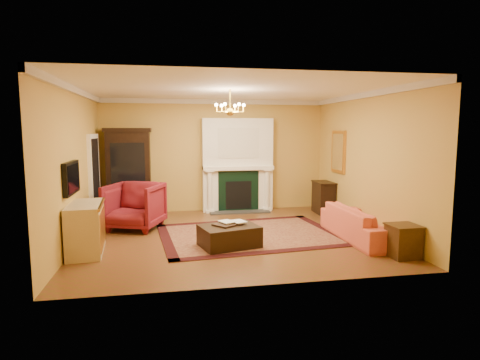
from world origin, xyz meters
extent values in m
cube|color=brown|center=(0.00, 0.00, -0.01)|extent=(6.00, 5.50, 0.02)
cube|color=white|center=(0.00, 0.00, 3.01)|extent=(6.00, 5.50, 0.02)
cube|color=gold|center=(0.00, 2.76, 1.50)|extent=(6.00, 0.02, 3.00)
cube|color=gold|center=(0.00, -2.76, 1.50)|extent=(6.00, 0.02, 3.00)
cube|color=gold|center=(-3.01, 0.00, 1.50)|extent=(0.02, 5.50, 3.00)
cube|color=gold|center=(3.01, 0.00, 1.50)|extent=(0.02, 5.50, 3.00)
cube|color=white|center=(0.60, 2.59, 1.25)|extent=(1.90, 0.32, 2.50)
cube|color=silver|center=(0.60, 2.42, 1.85)|extent=(1.10, 0.01, 0.80)
cube|color=#0D301F|center=(0.60, 2.42, 0.55)|extent=(1.10, 0.02, 1.10)
cube|color=black|center=(0.60, 2.42, 0.45)|extent=(0.70, 0.02, 0.75)
cube|color=#333333|center=(0.60, 2.30, 0.02)|extent=(1.60, 0.50, 0.04)
cube|color=white|center=(0.60, 2.53, 1.18)|extent=(1.90, 0.44, 0.10)
cylinder|color=white|center=(-0.18, 2.41, 0.59)|extent=(0.14, 0.14, 1.18)
cylinder|color=white|center=(1.38, 2.41, 0.59)|extent=(0.14, 0.14, 1.18)
cube|color=silver|center=(0.00, 2.71, 2.94)|extent=(6.00, 0.08, 0.12)
cube|color=silver|center=(-2.96, 0.00, 2.94)|extent=(0.08, 5.50, 0.12)
cube|color=silver|center=(2.96, 0.00, 2.94)|extent=(0.08, 5.50, 0.12)
cube|color=white|center=(-2.96, 1.70, 1.05)|extent=(0.08, 1.05, 2.10)
cube|color=black|center=(-2.92, 1.70, 1.02)|extent=(0.02, 0.85, 1.95)
cube|color=black|center=(-2.95, -0.60, 1.35)|extent=(0.08, 0.95, 0.58)
cube|color=black|center=(-2.90, -0.60, 1.35)|extent=(0.01, 0.85, 0.48)
cube|color=gold|center=(2.97, 1.40, 1.65)|extent=(0.05, 0.76, 1.05)
cube|color=white|center=(2.94, 1.40, 1.65)|extent=(0.01, 0.62, 0.90)
cylinder|color=gold|center=(0.00, 0.00, 2.80)|extent=(0.03, 0.03, 0.40)
sphere|color=gold|center=(0.00, 0.00, 2.55)|extent=(0.16, 0.16, 0.16)
sphere|color=#FFE5B2|center=(0.28, 0.00, 2.69)|extent=(0.07, 0.07, 0.07)
sphere|color=#FFE5B2|center=(0.14, 0.24, 2.69)|extent=(0.07, 0.07, 0.07)
sphere|color=#FFE5B2|center=(-0.14, 0.24, 2.69)|extent=(0.07, 0.07, 0.07)
sphere|color=#FFE5B2|center=(-0.28, 0.00, 2.69)|extent=(0.07, 0.07, 0.07)
sphere|color=#FFE5B2|center=(-0.14, -0.24, 2.69)|extent=(0.07, 0.07, 0.07)
sphere|color=#FFE5B2|center=(0.14, -0.24, 2.69)|extent=(0.07, 0.07, 0.07)
cube|color=#4C1012|center=(0.41, -0.01, 0.01)|extent=(3.93, 3.11, 0.01)
cube|color=black|center=(-2.24, 2.49, 1.07)|extent=(1.08, 0.49, 2.14)
imported|color=maroon|center=(-2.00, 0.95, 0.57)|extent=(1.39, 1.35, 1.13)
cylinder|color=black|center=(-2.52, 1.51, 0.02)|extent=(0.26, 0.26, 0.04)
cylinder|color=black|center=(-2.52, 1.51, 0.34)|extent=(0.06, 0.06, 0.60)
cylinder|color=white|center=(-2.52, 1.51, 0.65)|extent=(0.37, 0.37, 0.03)
cube|color=#C7B792|center=(-2.73, -0.69, 0.45)|extent=(0.66, 1.24, 0.89)
imported|color=#E15747|center=(2.56, -0.74, 0.43)|extent=(0.67, 2.22, 0.86)
cube|color=#3D2810|center=(2.72, -1.94, 0.27)|extent=(0.48, 0.48, 0.54)
cube|color=black|center=(2.78, 1.83, 0.40)|extent=(0.44, 0.74, 0.81)
cube|color=black|center=(-0.15, -0.80, 0.21)|extent=(1.20, 1.00, 0.39)
cube|color=black|center=(-0.17, -0.74, 0.42)|extent=(0.60, 0.58, 0.03)
imported|color=gray|center=(-0.28, -0.71, 0.59)|extent=(0.22, 0.12, 0.31)
imported|color=gray|center=(-0.05, -0.71, 0.59)|extent=(0.22, 0.10, 0.31)
cylinder|color=tan|center=(-0.11, 2.53, 1.28)|extent=(0.12, 0.12, 0.09)
cone|color=#0F3A10|center=(-0.11, 2.53, 1.50)|extent=(0.17, 0.17, 0.36)
cylinder|color=tan|center=(1.25, 2.53, 1.27)|extent=(0.11, 0.11, 0.09)
cone|color=#0F3A10|center=(1.25, 2.53, 1.48)|extent=(0.16, 0.16, 0.33)
camera|label=1|loc=(-1.25, -8.07, 2.19)|focal=30.00mm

